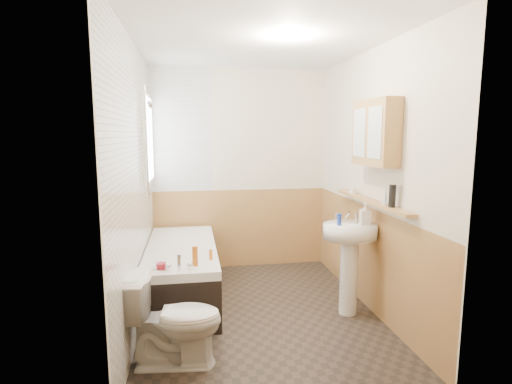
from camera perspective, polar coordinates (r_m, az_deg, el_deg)
The scene contains 26 objects.
floor at distance 4.02m, azimuth 0.36°, elevation -16.76°, with size 2.80×2.80×0.00m, color black.
ceiling at distance 3.73m, azimuth 0.40°, elevation 20.64°, with size 2.80×2.80×0.00m, color white.
wall_back at distance 5.06m, azimuth -2.32°, elevation 3.15°, with size 2.20×0.02×2.50m, color beige.
wall_front at distance 2.31m, azimuth 6.31°, elevation -3.05°, with size 2.20×0.02×2.50m, color beige.
wall_left at distance 3.65m, azimuth -17.05°, elevation 0.81°, with size 0.02×2.80×2.50m, color beige.
wall_right at distance 4.01m, azimuth 16.22°, elevation 1.48°, with size 0.02×2.80×2.50m, color beige.
wainscot_right at distance 4.15m, azimuth 15.52°, elevation -8.85°, with size 0.01×2.80×1.00m, color #B5854A.
wainscot_front at distance 2.58m, azimuth 5.89°, elevation -19.49°, with size 2.20×0.01×1.00m, color #B5854A.
wainscot_back at distance 5.16m, azimuth -2.24°, elevation -5.20°, with size 2.20×0.01×1.00m, color #B5854A.
tile_cladding_left at distance 3.65m, azimuth -16.71°, elevation 0.82°, with size 0.01×2.80×2.50m, color white.
tile_return_back at distance 4.98m, azimuth -10.73°, elevation 8.70°, with size 0.75×0.01×1.50m, color white.
window at distance 4.56m, azimuth -15.10°, elevation 7.35°, with size 0.03×0.79×0.99m.
bathtub at distance 4.31m, azimuth -10.54°, elevation -10.98°, with size 0.70×1.72×0.70m.
shower_riser at distance 4.20m, azimuth -15.25°, elevation 8.14°, with size 0.10×0.08×1.14m.
toilet at distance 3.15m, azimuth -11.58°, elevation -17.48°, with size 0.39×0.70×0.69m, color white.
sink at distance 3.88m, azimuth 13.22°, elevation -8.05°, with size 0.51×0.41×0.99m.
pine_shelf at distance 3.88m, azimuth 16.07°, elevation -1.27°, with size 0.10×1.42×0.03m, color #B5854A.
medicine_cabinet at distance 3.74m, azimuth 16.65°, elevation 8.10°, with size 0.16×0.65×0.59m.
foam_can at distance 3.51m, azimuth 18.89°, elevation -0.54°, with size 0.06×0.06×0.19m, color black.
green_bottle at distance 3.61m, azimuth 18.02°, elevation -0.09°, with size 0.04×0.04×0.21m, color silver.
black_jar at distance 4.26m, azimuth 13.63°, elevation 0.17°, with size 0.07×0.07×0.05m, color silver.
soap_bottle at distance 3.83m, azimuth 15.29°, elevation -3.78°, with size 0.09×0.20×0.09m, color silver.
clear_bottle at distance 3.72m, azimuth 11.81°, elevation -3.87°, with size 0.04×0.04×0.11m, color #19339E.
blue_gel at distance 3.56m, azimuth -8.70°, elevation -9.07°, with size 0.05×0.03×0.17m, color orange.
cream_jar at distance 3.56m, azimuth -13.38°, elevation -10.23°, with size 0.08×0.08×0.05m, color maroon.
orange_bottle at distance 3.72m, azimuth -6.48°, elevation -8.88°, with size 0.03×0.03×0.09m, color orange.
Camera 1 is at (-0.62, -3.59, 1.70)m, focal length 28.00 mm.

